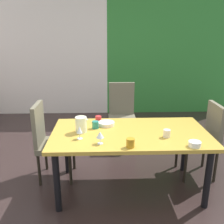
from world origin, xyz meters
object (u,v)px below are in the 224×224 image
(serving_bowl_rear, at_px, (106,124))
(cup_center, at_px, (98,119))
(cup_south, at_px, (167,133))
(pitcher_east, at_px, (81,124))
(wine_glass_left, at_px, (79,130))
(chair_head_far, at_px, (122,112))
(cup_west, at_px, (95,125))
(dining_table, at_px, (130,138))
(chair_right_far, at_px, (204,137))
(wine_glass_corner, at_px, (100,135))
(chair_left_far, at_px, (49,138))
(cup_right, at_px, (130,143))
(serving_bowl_north, at_px, (195,144))

(serving_bowl_rear, bearing_deg, cup_center, 128.19)
(cup_south, distance_m, pitcher_east, 0.95)
(wine_glass_left, distance_m, serving_bowl_rear, 0.50)
(chair_head_far, bearing_deg, cup_west, 70.97)
(dining_table, relative_size, cup_west, 20.22)
(chair_right_far, xyz_separation_m, pitcher_east, (-1.54, -0.26, 0.29))
(wine_glass_corner, bearing_deg, chair_head_far, 77.91)
(cup_south, xyz_separation_m, cup_center, (-0.75, 0.51, -0.00))
(wine_glass_left, xyz_separation_m, wine_glass_corner, (0.22, -0.13, -0.00))
(serving_bowl_rear, relative_size, cup_west, 2.26)
(dining_table, bearing_deg, wine_glass_corner, -138.33)
(serving_bowl_rear, relative_size, cup_center, 2.59)
(chair_left_far, height_order, cup_west, chair_left_far)
(wine_glass_left, xyz_separation_m, cup_south, (0.94, 0.01, -0.05))
(chair_left_far, bearing_deg, chair_right_far, 90.00)
(serving_bowl_rear, bearing_deg, cup_right, -69.78)
(chair_head_far, xyz_separation_m, cup_center, (-0.37, -0.94, 0.21))
(cup_west, bearing_deg, serving_bowl_north, -27.86)
(chair_head_far, xyz_separation_m, chair_right_far, (0.98, -1.02, -0.02))
(cup_south, bearing_deg, serving_bowl_north, -47.37)
(cup_right, xyz_separation_m, cup_west, (-0.36, 0.52, -0.00))
(chair_left_far, bearing_deg, cup_center, 96.66)
(wine_glass_corner, bearing_deg, pitcher_east, 124.04)
(serving_bowl_rear, distance_m, cup_west, 0.16)
(dining_table, height_order, cup_west, cup_west)
(chair_right_far, xyz_separation_m, wine_glass_left, (-1.54, -0.45, 0.29))
(chair_left_far, xyz_separation_m, cup_south, (1.37, -0.44, 0.23))
(wine_glass_left, relative_size, cup_center, 1.82)
(chair_left_far, height_order, cup_right, chair_left_far)
(chair_right_far, distance_m, serving_bowl_rear, 1.27)
(wine_glass_left, xyz_separation_m, serving_bowl_rear, (0.29, 0.39, -0.08))
(serving_bowl_north, height_order, cup_west, cup_west)
(serving_bowl_rear, height_order, pitcher_east, pitcher_east)
(dining_table, bearing_deg, chair_right_far, 15.85)
(dining_table, bearing_deg, wine_glass_left, -162.98)
(dining_table, relative_size, wine_glass_left, 12.72)
(chair_left_far, xyz_separation_m, serving_bowl_rear, (0.72, -0.05, 0.21))
(serving_bowl_north, height_order, serving_bowl_rear, serving_bowl_north)
(wine_glass_corner, distance_m, cup_south, 0.73)
(pitcher_east, bearing_deg, cup_west, 34.88)
(dining_table, xyz_separation_m, cup_right, (-0.04, -0.39, 0.13))
(dining_table, relative_size, serving_bowl_north, 14.28)
(wine_glass_corner, xyz_separation_m, cup_right, (0.30, -0.09, -0.05))
(cup_center, height_order, cup_right, cup_right)
(chair_right_far, bearing_deg, wine_glass_left, 106.27)
(serving_bowl_north, relative_size, cup_right, 1.36)
(dining_table, relative_size, chair_head_far, 1.72)
(serving_bowl_rear, distance_m, cup_center, 0.16)
(chair_head_far, bearing_deg, cup_center, 68.52)
(cup_south, height_order, cup_right, cup_right)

